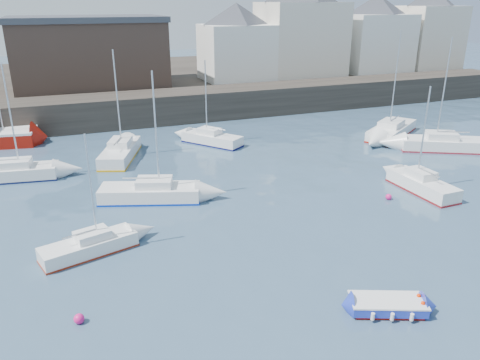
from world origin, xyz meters
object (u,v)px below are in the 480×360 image
object	(u,v)px
sailboat_e	(12,172)
buoy_far	(181,191)
blue_dinghy	(387,305)
sailboat_f	(212,138)
sailboat_h	(120,152)
buoy_mid	(388,199)
sailboat_a	(89,246)
sailboat_d	(444,144)
sailboat_c	(422,184)
sailboat_g	(392,130)
buoy_near	(80,323)
sailboat_b	(151,192)

from	to	relation	value
sailboat_e	buoy_far	world-z (taller)	sailboat_e
blue_dinghy	sailboat_f	distance (m)	25.56
blue_dinghy	sailboat_h	size ratio (longest dim) A/B	0.39
blue_dinghy	buoy_mid	size ratio (longest dim) A/B	8.39
sailboat_a	sailboat_h	distance (m)	15.47
blue_dinghy	sailboat_d	xyz separation A→B (m)	(18.69, 16.66, 0.24)
sailboat_d	sailboat_c	bearing A→B (deg)	-140.65
sailboat_g	buoy_near	distance (m)	34.51
sailboat_b	sailboat_e	size ratio (longest dim) A/B	1.00
sailboat_b	sailboat_g	bearing A→B (deg)	16.28
blue_dinghy	sailboat_f	bearing A→B (deg)	88.26
sailboat_h	buoy_mid	size ratio (longest dim) A/B	21.54
sailboat_f	buoy_mid	bearing A→B (deg)	-67.24
sailboat_c	sailboat_f	distance (m)	18.40
sailboat_d	sailboat_f	bearing A→B (deg)	153.63
blue_dinghy	sailboat_g	bearing A→B (deg)	51.59
sailboat_b	sailboat_g	size ratio (longest dim) A/B	0.85
sailboat_a	sailboat_d	xyz separation A→B (m)	(29.63, 7.32, 0.13)
sailboat_d	sailboat_e	bearing A→B (deg)	170.64
sailboat_d	sailboat_h	world-z (taller)	sailboat_d
sailboat_d	sailboat_g	xyz separation A→B (m)	(-1.20, 5.39, -0.02)
sailboat_c	sailboat_b	bearing A→B (deg)	163.34
sailboat_c	sailboat_g	size ratio (longest dim) A/B	0.72
sailboat_e	buoy_mid	xyz separation A→B (m)	(22.73, -12.71, -0.53)
sailboat_a	buoy_far	world-z (taller)	sailboat_a
sailboat_b	sailboat_c	xyz separation A→B (m)	(17.13, -5.13, -0.00)
sailboat_f	buoy_near	world-z (taller)	sailboat_f
sailboat_d	sailboat_g	bearing A→B (deg)	102.55
buoy_far	sailboat_f	bearing A→B (deg)	61.40
sailboat_a	sailboat_e	bearing A→B (deg)	108.38
sailboat_b	sailboat_f	bearing A→B (deg)	54.53
sailboat_f	buoy_near	distance (m)	25.11
sailboat_a	buoy_mid	bearing A→B (deg)	0.61
sailboat_g	blue_dinghy	bearing A→B (deg)	-128.41
sailboat_a	buoy_near	size ratio (longest dim) A/B	14.67
sailboat_f	buoy_far	xyz separation A→B (m)	(-5.37, -9.85, -0.51)
sailboat_a	buoy_near	distance (m)	5.60
sailboat_e	buoy_near	xyz separation A→B (m)	(3.43, -18.43, -0.53)
sailboat_e	buoy_far	bearing A→B (deg)	-31.63
sailboat_e	sailboat_g	xyz separation A→B (m)	(32.72, -0.20, 0.01)
sailboat_b	sailboat_h	world-z (taller)	sailboat_h
sailboat_b	buoy_far	world-z (taller)	sailboat_b
sailboat_c	sailboat_g	distance (m)	14.13
buoy_near	buoy_far	bearing A→B (deg)	58.71
sailboat_c	buoy_mid	size ratio (longest dim) A/B	17.61
blue_dinghy	sailboat_f	xyz separation A→B (m)	(0.78, 25.54, 0.19)
sailboat_d	buoy_far	distance (m)	23.31
buoy_near	blue_dinghy	bearing A→B (deg)	-17.94
sailboat_d	sailboat_e	distance (m)	34.38
buoy_mid	sailboat_a	bearing A→B (deg)	-179.39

